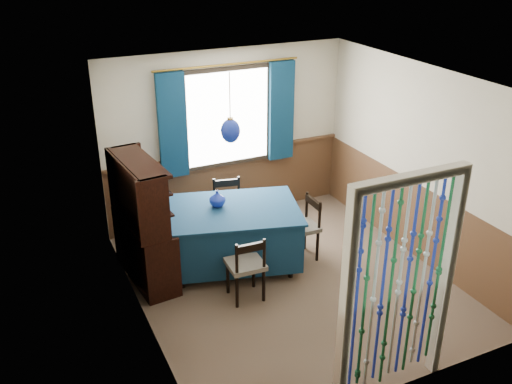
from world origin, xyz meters
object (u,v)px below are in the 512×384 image
pendant_lamp (230,131)px  sideboard (144,238)px  chair_far (229,208)px  vase_table (217,199)px  dining_table (232,233)px  bowl_shelf (149,203)px  chair_right (303,226)px  vase_sideboard (140,203)px  chair_left (150,241)px  chair_near (246,266)px

pendant_lamp → sideboard: bearing=171.1°
chair_far → vase_table: vase_table is taller
dining_table → bowl_shelf: bearing=-164.2°
chair_right → vase_sideboard: (-1.93, 0.68, 0.44)m
vase_table → vase_sideboard: bearing=159.9°
dining_table → chair_left: (-1.00, 0.21, 0.01)m
vase_sideboard → sideboard: bearing=-101.0°
pendant_lamp → chair_near: bearing=-100.9°
chair_far → pendant_lamp: pendant_lamp is taller
vase_table → bowl_shelf: size_ratio=0.89×
vase_table → chair_right: bearing=-18.8°
vase_table → vase_sideboard: vase_table is taller
chair_far → chair_left: 1.31m
dining_table → chair_near: bearing=-85.6°
pendant_lamp → bowl_shelf: bearing=-179.5°
dining_table → bowl_shelf: size_ratio=8.78×
chair_far → vase_table: 0.77m
chair_near → pendant_lamp: bearing=81.8°
chair_near → bowl_shelf: (-0.88, 0.75, 0.65)m
chair_right → bowl_shelf: 2.05m
chair_far → bowl_shelf: 1.56m
pendant_lamp → vase_table: (-0.13, 0.15, -0.92)m
chair_left → sideboard: (-0.08, -0.04, 0.08)m
dining_table → pendant_lamp: (0.00, 0.00, 1.36)m
dining_table → pendant_lamp: 1.36m
dining_table → pendant_lamp: size_ratio=2.29×
chair_left → sideboard: sideboard is taller
vase_table → bowl_shelf: 0.93m
chair_right → bowl_shelf: bearing=84.7°
bowl_shelf → vase_sideboard: bearing=90.0°
pendant_lamp → bowl_shelf: pendant_lamp is taller
chair_right → vase_sideboard: 2.10m
dining_table → chair_far: chair_far is taller
pendant_lamp → vase_sideboard: size_ratio=3.98×
chair_far → bowl_shelf: bearing=40.6°
dining_table → vase_sideboard: (-1.03, 0.48, 0.42)m
sideboard → chair_far: bearing=15.2°
vase_table → vase_sideboard: size_ratio=0.93×
chair_right → chair_far: bearing=38.3°
pendant_lamp → vase_sideboard: 1.47m
pendant_lamp → vase_table: pendant_lamp is taller
chair_near → sideboard: 1.32m
bowl_shelf → dining_table: bearing=0.5°
chair_left → chair_far: bearing=115.5°
dining_table → chair_right: chair_right is taller
chair_near → chair_right: (1.05, 0.55, 0.01)m
chair_far → chair_left: chair_left is taller
pendant_lamp → vase_table: bearing=131.7°
sideboard → vase_sideboard: bearing=73.4°
chair_near → chair_far: (0.37, 1.42, 0.01)m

